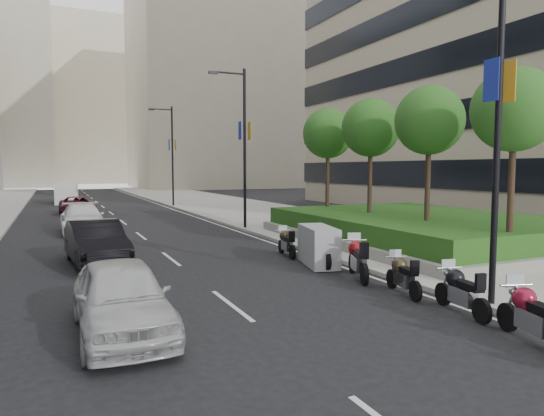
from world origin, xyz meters
TOP-DOWN VIEW (x-y plane):
  - ground at (0.00, 0.00)m, footprint 160.00×160.00m
  - sidewalk_right at (9.00, 30.00)m, footprint 10.00×100.00m
  - lane_edge at (3.70, 30.00)m, footprint 0.12×100.00m
  - lane_centre at (-1.50, 30.00)m, footprint 0.12×100.00m
  - building_cream_right at (22.00, 80.00)m, footprint 28.00×24.00m
  - building_cream_centre at (2.00, 120.00)m, footprint 30.00×24.00m
  - planter at (10.00, 10.00)m, footprint 10.00×14.00m
  - hedge at (10.00, 10.00)m, footprint 9.40×13.40m
  - tree_0 at (8.50, 4.00)m, footprint 2.80×2.80m
  - tree_1 at (8.50, 8.00)m, footprint 2.80×2.80m
  - tree_2 at (8.50, 12.00)m, footprint 2.80×2.80m
  - tree_3 at (8.50, 16.00)m, footprint 2.80×2.80m
  - lamp_post_0 at (4.14, 1.00)m, footprint 2.34×0.45m
  - lamp_post_1 at (4.14, 18.00)m, footprint 2.34×0.45m
  - lamp_post_2 at (4.14, 36.00)m, footprint 2.34×0.45m
  - motorcycle_1 at (3.05, -1.06)m, footprint 0.87×2.15m
  - motorcycle_2 at (3.30, 1.04)m, footprint 0.71×2.09m
  - motorcycle_3 at (3.21, 3.05)m, footprint 0.73×1.98m
  - motorcycle_4 at (3.18, 5.18)m, footprint 1.10×2.26m
  - motorcycle_5 at (3.05, 7.48)m, footprint 1.46×2.50m
  - motorcycle_6 at (2.85, 9.69)m, footprint 0.67×2.01m
  - car_a at (-4.33, 2.92)m, footprint 1.86×4.61m
  - car_b at (-4.21, 10.96)m, footprint 2.10×5.00m
  - car_c at (-4.18, 20.60)m, footprint 2.23×5.39m
  - car_d at (-3.96, 31.77)m, footprint 2.61×5.06m
  - delivery_van at (-4.35, 44.75)m, footprint 2.33×5.20m

SIDE VIEW (x-z plane):
  - ground at x=0.00m, z-range 0.00..0.00m
  - lane_edge at x=3.70m, z-range 0.00..0.01m
  - lane_centre at x=-1.50m, z-range 0.00..0.01m
  - sidewalk_right at x=9.00m, z-range 0.00..0.15m
  - planter at x=10.00m, z-range 0.15..0.55m
  - motorcycle_3 at x=3.21m, z-range 0.03..1.03m
  - motorcycle_6 at x=2.85m, z-range 0.03..1.04m
  - motorcycle_2 at x=3.30m, z-range 0.04..1.08m
  - motorcycle_1 at x=3.05m, z-range 0.04..1.13m
  - motorcycle_4 at x=3.18m, z-range 0.04..1.23m
  - car_d at x=-3.96m, z-range 0.00..1.37m
  - motorcycle_5 at x=3.05m, z-range 0.00..1.42m
  - car_c at x=-4.18m, z-range 0.00..1.56m
  - car_a at x=-4.33m, z-range 0.00..1.57m
  - car_b at x=-4.21m, z-range 0.00..1.61m
  - hedge at x=10.00m, z-range 0.55..1.35m
  - delivery_van at x=-4.35m, z-range -0.07..2.05m
  - lamp_post_0 at x=4.14m, z-range 0.57..9.57m
  - lamp_post_1 at x=4.14m, z-range 0.57..9.57m
  - lamp_post_2 at x=4.14m, z-range 0.57..9.57m
  - tree_0 at x=8.50m, z-range 2.27..8.57m
  - tree_1 at x=8.50m, z-range 2.27..8.57m
  - tree_2 at x=8.50m, z-range 2.27..8.57m
  - tree_3 at x=8.50m, z-range 2.27..8.57m
  - building_cream_right at x=22.00m, z-range 0.00..36.00m
  - building_cream_centre at x=2.00m, z-range 0.00..38.00m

